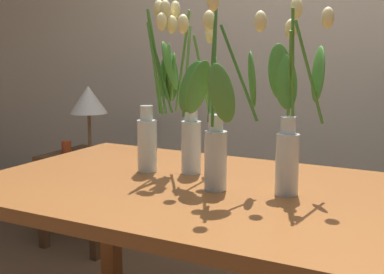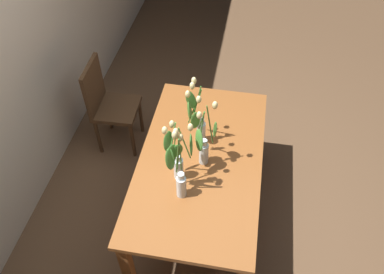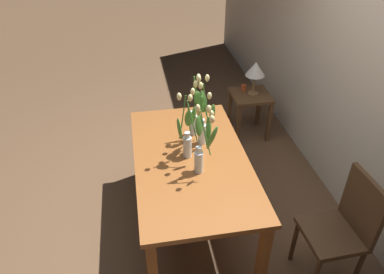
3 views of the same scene
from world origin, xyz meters
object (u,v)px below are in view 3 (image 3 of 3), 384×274
at_px(tulip_vase_0, 197,111).
at_px(side_table, 250,103).
at_px(tulip_vase_3, 188,135).
at_px(pillar_candle, 244,88).
at_px(dining_table, 191,166).
at_px(table_lamp, 255,70).
at_px(tulip_vase_2, 203,148).
at_px(tulip_vase_1, 202,122).
at_px(dining_chair, 344,225).

relative_size(tulip_vase_0, side_table, 1.06).
height_order(tulip_vase_3, pillar_candle, tulip_vase_3).
distance_m(dining_table, table_lamp, 1.64).
distance_m(tulip_vase_2, table_lamp, 1.74).
distance_m(dining_table, tulip_vase_1, 0.38).
relative_size(dining_table, tulip_vase_0, 2.75).
bearing_deg(dining_chair, tulip_vase_1, -135.88).
distance_m(dining_chair, pillar_candle, 2.12).
bearing_deg(tulip_vase_0, table_lamp, 139.50).
bearing_deg(side_table, pillar_candle, -150.19).
bearing_deg(table_lamp, tulip_vase_3, -37.11).
distance_m(tulip_vase_1, tulip_vase_3, 0.23).
distance_m(tulip_vase_3, dining_chair, 1.31).
distance_m(tulip_vase_2, side_table, 1.81).
height_order(dining_table, table_lamp, table_lamp).
bearing_deg(tulip_vase_3, table_lamp, 142.89).
relative_size(tulip_vase_3, table_lamp, 1.47).
relative_size(side_table, pillar_candle, 7.33).
bearing_deg(table_lamp, tulip_vase_1, -36.57).
bearing_deg(dining_chair, tulip_vase_3, -125.22).
xyz_separation_m(tulip_vase_2, table_lamp, (-1.49, 0.90, -0.10)).
bearing_deg(dining_table, tulip_vase_0, 161.27).
height_order(tulip_vase_0, pillar_candle, tulip_vase_0).
xyz_separation_m(tulip_vase_2, dining_chair, (0.52, 0.93, -0.43)).
height_order(tulip_vase_1, dining_chair, tulip_vase_1).
relative_size(dining_table, table_lamp, 4.02).
height_order(dining_table, tulip_vase_0, tulip_vase_0).
relative_size(tulip_vase_0, tulip_vase_3, 1.00).
height_order(dining_chair, side_table, dining_chair).
xyz_separation_m(dining_table, pillar_candle, (-1.42, 0.88, -0.06)).
relative_size(dining_table, pillar_candle, 21.33).
relative_size(dining_chair, table_lamp, 2.34).
bearing_deg(tulip_vase_3, dining_table, 51.84).
bearing_deg(dining_chair, dining_table, -125.16).
bearing_deg(table_lamp, side_table, -106.71).
xyz_separation_m(tulip_vase_3, dining_chair, (0.71, 1.01, -0.42)).
bearing_deg(dining_table, dining_chair, 54.84).
bearing_deg(dining_chair, pillar_candle, -176.99).
height_order(dining_chair, table_lamp, table_lamp).
relative_size(dining_table, dining_chair, 1.72).
relative_size(tulip_vase_2, table_lamp, 1.43).
bearing_deg(side_table, tulip_vase_3, -36.42).
xyz_separation_m(tulip_vase_1, dining_chair, (0.89, 0.86, -0.42)).
xyz_separation_m(tulip_vase_1, tulip_vase_2, (0.37, -0.07, 0.01)).
distance_m(tulip_vase_3, side_table, 1.70).
distance_m(tulip_vase_0, tulip_vase_1, 0.13).
bearing_deg(tulip_vase_2, side_table, 149.56).
height_order(tulip_vase_1, tulip_vase_2, tulip_vase_1).
height_order(dining_table, side_table, dining_table).
bearing_deg(pillar_candle, side_table, 29.81).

